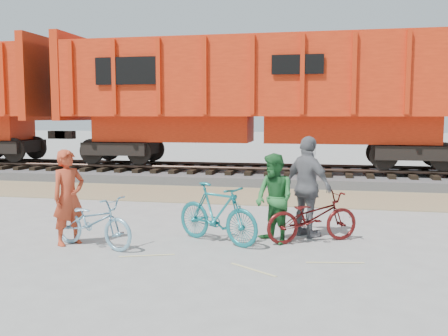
{
  "coord_description": "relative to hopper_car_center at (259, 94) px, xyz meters",
  "views": [
    {
      "loc": [
        1.79,
        -8.32,
        2.28
      ],
      "look_at": [
        -0.18,
        1.5,
        1.22
      ],
      "focal_mm": 40.0,
      "sensor_mm": 36.0,
      "label": 1
    }
  ],
  "objects": [
    {
      "name": "ballast_bed",
      "position": [
        0.46,
        0.0,
        -2.86
      ],
      "size": [
        120.0,
        4.0,
        0.3
      ],
      "primitive_type": "cube",
      "color": "slate",
      "rests_on": "ground"
    },
    {
      "name": "bicycle_teal",
      "position": [
        0.4,
        -8.76,
        -2.47
      ],
      "size": [
        1.82,
        1.27,
        1.08
      ],
      "primitive_type": "imported",
      "rotation": [
        0.0,
        0.0,
        1.09
      ],
      "color": "#177279",
      "rests_on": "ground"
    },
    {
      "name": "gravel_strip",
      "position": [
        0.46,
        -3.5,
        -3.0
      ],
      "size": [
        120.0,
        3.0,
        0.02
      ],
      "primitive_type": "cube",
      "color": "#99875F",
      "rests_on": "ground"
    },
    {
      "name": "bicycle_blue",
      "position": [
        -1.64,
        -9.46,
        -2.56
      ],
      "size": [
        1.81,
        1.09,
        0.9
      ],
      "primitive_type": "imported",
      "rotation": [
        0.0,
        0.0,
        1.26
      ],
      "color": "#7BAFC9",
      "rests_on": "ground"
    },
    {
      "name": "hopper_car_center",
      "position": [
        0.0,
        0.0,
        0.0
      ],
      "size": [
        14.0,
        3.13,
        4.65
      ],
      "color": "black",
      "rests_on": "track"
    },
    {
      "name": "ground",
      "position": [
        0.46,
        -9.0,
        -3.01
      ],
      "size": [
        120.0,
        120.0,
        0.0
      ],
      "primitive_type": "plane",
      "color": "#9E9E99",
      "rests_on": "ground"
    },
    {
      "name": "person_solo",
      "position": [
        -2.14,
        -9.36,
        -2.16
      ],
      "size": [
        0.66,
        0.73,
        1.68
      ],
      "primitive_type": "imported",
      "rotation": [
        0.0,
        0.0,
        1.03
      ],
      "color": "#B73C21",
      "rests_on": "ground"
    },
    {
      "name": "person_woman",
      "position": [
        1.97,
        -7.97,
        -2.06
      ],
      "size": [
        1.13,
        1.09,
        1.9
      ],
      "primitive_type": "imported",
      "rotation": [
        0.0,
        0.0,
        2.39
      ],
      "color": "slate",
      "rests_on": "ground"
    },
    {
      "name": "person_man",
      "position": [
        1.4,
        -8.56,
        -2.2
      ],
      "size": [
        0.98,
        0.98,
        1.61
      ],
      "primitive_type": "imported",
      "rotation": [
        0.0,
        0.0,
        -0.79
      ],
      "color": "#266C31",
      "rests_on": "ground"
    },
    {
      "name": "track",
      "position": [
        0.46,
        0.0,
        -2.53
      ],
      "size": [
        120.0,
        2.6,
        0.24
      ],
      "color": "black",
      "rests_on": "ballast_bed"
    },
    {
      "name": "bicycle_maroon",
      "position": [
        2.07,
        -8.37,
        -2.55
      ],
      "size": [
        1.83,
        1.36,
        0.92
      ],
      "primitive_type": "imported",
      "rotation": [
        0.0,
        0.0,
        2.06
      ],
      "color": "#541110",
      "rests_on": "ground"
    }
  ]
}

